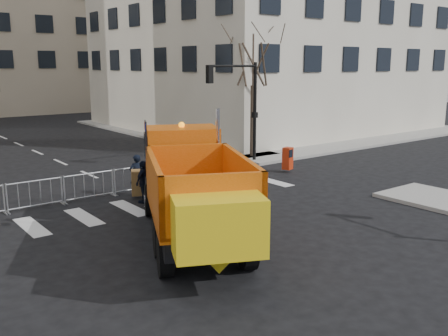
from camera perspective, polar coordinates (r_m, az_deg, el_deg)
ground at (r=15.22m, az=2.66°, el=-8.52°), size 120.00×120.00×0.00m
sidewalk_back at (r=22.10m, az=-11.69°, el=-2.10°), size 64.00×5.00×0.15m
traffic_light_right at (r=27.15m, az=3.54°, el=6.28°), size 0.18×0.18×5.40m
crowd_barriers at (r=20.89m, az=-12.50°, el=-1.60°), size 12.60×0.60×1.10m
street_tree at (r=28.28m, az=3.31°, el=8.64°), size 3.00×3.00×7.50m
plow_truck at (r=14.90m, az=-3.67°, el=-2.03°), size 6.67×10.19×3.89m
cop_a at (r=20.61m, az=-9.95°, el=-0.81°), size 0.64×0.43×1.71m
cop_b at (r=19.58m, az=-7.19°, el=-1.36°), size 0.84×0.66×1.72m
cop_c at (r=19.51m, az=-9.13°, el=-1.56°), size 1.05×0.81×1.66m
newspaper_box at (r=24.97m, az=7.29°, el=1.10°), size 0.55×0.51×1.10m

